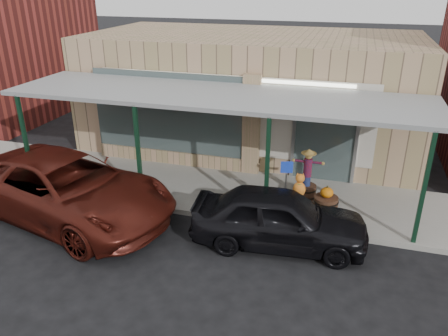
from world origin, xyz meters
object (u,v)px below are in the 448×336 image
(barrel_scarecrow, at_px, (307,181))
(car_maroon, at_px, (66,188))
(parked_sedan, at_px, (279,218))
(barrel_pumpkin, at_px, (326,202))
(handicap_sign, at_px, (286,181))

(barrel_scarecrow, distance_m, car_maroon, 6.72)
(parked_sedan, bearing_deg, barrel_pumpkin, -35.92)
(barrel_pumpkin, bearing_deg, parked_sedan, -120.70)
(handicap_sign, relative_size, parked_sedan, 0.35)
(barrel_pumpkin, height_order, parked_sedan, parked_sedan)
(handicap_sign, relative_size, car_maroon, 0.25)
(handicap_sign, bearing_deg, barrel_pumpkin, 6.15)
(parked_sedan, xyz_separation_m, car_maroon, (-5.76, -0.31, 0.14))
(barrel_scarecrow, xyz_separation_m, parked_sedan, (-0.39, -2.39, 0.06))
(barrel_pumpkin, distance_m, handicap_sign, 1.37)
(handicap_sign, distance_m, car_maroon, 5.92)
(handicap_sign, bearing_deg, car_maroon, 178.38)
(barrel_scarecrow, distance_m, barrel_pumpkin, 0.96)
(barrel_scarecrow, relative_size, car_maroon, 0.24)
(parked_sedan, bearing_deg, barrel_scarecrow, -14.48)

